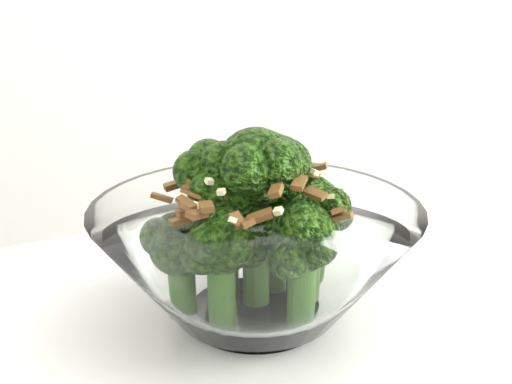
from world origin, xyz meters
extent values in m
cylinder|color=white|center=(-0.20, 0.23, 0.75)|extent=(0.09, 0.09, 0.01)
cylinder|color=#2F5B18|center=(-0.15, 0.26, 0.78)|extent=(0.02, 0.02, 0.04)
sphere|color=#2D5A11|center=(-0.15, 0.26, 0.81)|extent=(0.04, 0.04, 0.04)
cylinder|color=#2F5B18|center=(-0.22, 0.24, 0.80)|extent=(0.02, 0.02, 0.07)
sphere|color=#2D5A11|center=(-0.22, 0.24, 0.85)|extent=(0.05, 0.05, 0.05)
cylinder|color=#2F5B18|center=(-0.16, 0.23, 0.79)|extent=(0.02, 0.02, 0.06)
sphere|color=#2D5A11|center=(-0.16, 0.23, 0.83)|extent=(0.04, 0.04, 0.04)
cylinder|color=#2F5B18|center=(-0.18, 0.25, 0.80)|extent=(0.02, 0.02, 0.08)
sphere|color=#2D5A11|center=(-0.18, 0.25, 0.85)|extent=(0.05, 0.05, 0.05)
cylinder|color=#2F5B18|center=(-0.17, 0.20, 0.79)|extent=(0.02, 0.02, 0.05)
sphere|color=#2D5A11|center=(-0.17, 0.20, 0.82)|extent=(0.04, 0.04, 0.04)
cylinder|color=#2F5B18|center=(-0.20, 0.23, 0.80)|extent=(0.02, 0.02, 0.08)
sphere|color=#2D5A11|center=(-0.20, 0.23, 0.86)|extent=(0.05, 0.05, 0.05)
cylinder|color=#2F5B18|center=(-0.25, 0.22, 0.78)|extent=(0.02, 0.02, 0.04)
sphere|color=#2D5A11|center=(-0.25, 0.22, 0.81)|extent=(0.04, 0.04, 0.04)
cylinder|color=#2F5B18|center=(-0.22, 0.20, 0.79)|extent=(0.02, 0.02, 0.05)
sphere|color=#2D5A11|center=(-0.22, 0.20, 0.82)|extent=(0.04, 0.04, 0.04)
cylinder|color=#2F5B18|center=(-0.19, 0.28, 0.78)|extent=(0.02, 0.02, 0.04)
sphere|color=#2D5A11|center=(-0.19, 0.28, 0.81)|extent=(0.04, 0.04, 0.04)
cube|color=brown|center=(-0.17, 0.28, 0.84)|extent=(0.01, 0.02, 0.01)
cube|color=brown|center=(-0.20, 0.18, 0.84)|extent=(0.02, 0.01, 0.01)
cube|color=brown|center=(-0.19, 0.21, 0.87)|extent=(0.01, 0.01, 0.01)
cube|color=brown|center=(-0.16, 0.28, 0.84)|extent=(0.01, 0.01, 0.01)
cube|color=brown|center=(-0.24, 0.20, 0.84)|extent=(0.02, 0.01, 0.01)
cube|color=brown|center=(-0.22, 0.22, 0.86)|extent=(0.01, 0.02, 0.01)
cube|color=brown|center=(-0.20, 0.22, 0.87)|extent=(0.01, 0.01, 0.01)
cube|color=brown|center=(-0.21, 0.18, 0.84)|extent=(0.01, 0.02, 0.01)
cube|color=brown|center=(-0.24, 0.22, 0.85)|extent=(0.01, 0.01, 0.00)
cube|color=brown|center=(-0.15, 0.25, 0.85)|extent=(0.01, 0.01, 0.01)
cube|color=brown|center=(-0.19, 0.28, 0.84)|extent=(0.01, 0.02, 0.01)
cube|color=brown|center=(-0.24, 0.23, 0.85)|extent=(0.01, 0.01, 0.01)
cube|color=brown|center=(-0.17, 0.26, 0.85)|extent=(0.01, 0.01, 0.01)
cube|color=brown|center=(-0.19, 0.26, 0.86)|extent=(0.01, 0.01, 0.01)
cube|color=brown|center=(-0.17, 0.26, 0.85)|extent=(0.01, 0.01, 0.01)
cube|color=brown|center=(-0.23, 0.19, 0.85)|extent=(0.01, 0.01, 0.00)
cube|color=brown|center=(-0.21, 0.27, 0.85)|extent=(0.01, 0.01, 0.01)
cube|color=brown|center=(-0.19, 0.24, 0.88)|extent=(0.01, 0.01, 0.01)
cube|color=brown|center=(-0.21, 0.18, 0.84)|extent=(0.01, 0.01, 0.01)
cube|color=brown|center=(-0.19, 0.28, 0.84)|extent=(0.01, 0.01, 0.01)
cube|color=brown|center=(-0.18, 0.22, 0.87)|extent=(0.01, 0.01, 0.01)
cube|color=brown|center=(-0.16, 0.26, 0.84)|extent=(0.01, 0.01, 0.01)
cube|color=brown|center=(-0.19, 0.19, 0.86)|extent=(0.01, 0.01, 0.01)
cube|color=brown|center=(-0.15, 0.20, 0.84)|extent=(0.02, 0.01, 0.01)
cube|color=brown|center=(-0.16, 0.23, 0.85)|extent=(0.02, 0.01, 0.01)
cube|color=brown|center=(-0.25, 0.25, 0.84)|extent=(0.02, 0.01, 0.01)
cube|color=brown|center=(-0.21, 0.27, 0.85)|extent=(0.01, 0.02, 0.01)
cube|color=brown|center=(-0.23, 0.24, 0.85)|extent=(0.02, 0.01, 0.01)
cube|color=brown|center=(-0.16, 0.20, 0.85)|extent=(0.01, 0.01, 0.01)
cube|color=brown|center=(-0.19, 0.24, 0.87)|extent=(0.01, 0.01, 0.01)
cube|color=brown|center=(-0.19, 0.28, 0.85)|extent=(0.01, 0.01, 0.01)
cube|color=brown|center=(-0.19, 0.24, 0.87)|extent=(0.02, 0.01, 0.01)
cube|color=brown|center=(-0.15, 0.20, 0.84)|extent=(0.01, 0.02, 0.01)
cube|color=brown|center=(-0.19, 0.23, 0.87)|extent=(0.02, 0.01, 0.01)
cube|color=brown|center=(-0.24, 0.19, 0.84)|extent=(0.01, 0.01, 0.01)
cube|color=brown|center=(-0.24, 0.21, 0.84)|extent=(0.02, 0.01, 0.01)
cube|color=brown|center=(-0.21, 0.29, 0.84)|extent=(0.01, 0.02, 0.01)
cube|color=brown|center=(-0.16, 0.26, 0.84)|extent=(0.01, 0.01, 0.01)
cube|color=brown|center=(-0.17, 0.20, 0.86)|extent=(0.01, 0.02, 0.01)
cube|color=brown|center=(-0.21, 0.29, 0.84)|extent=(0.01, 0.01, 0.01)
cube|color=brown|center=(-0.26, 0.24, 0.84)|extent=(0.01, 0.01, 0.01)
cube|color=brown|center=(-0.24, 0.20, 0.84)|extent=(0.01, 0.01, 0.01)
cube|color=brown|center=(-0.21, 0.28, 0.85)|extent=(0.02, 0.02, 0.01)
cube|color=brown|center=(-0.24, 0.22, 0.85)|extent=(0.02, 0.01, 0.01)
cube|color=brown|center=(-0.24, 0.20, 0.84)|extent=(0.01, 0.02, 0.00)
cube|color=beige|center=(-0.17, 0.23, 0.86)|extent=(0.00, 0.00, 0.00)
cube|color=beige|center=(-0.14, 0.22, 0.84)|extent=(0.01, 0.01, 0.00)
cube|color=beige|center=(-0.22, 0.24, 0.86)|extent=(0.00, 0.00, 0.00)
cube|color=beige|center=(-0.15, 0.21, 0.84)|extent=(0.01, 0.01, 0.00)
cube|color=beige|center=(-0.20, 0.28, 0.84)|extent=(0.01, 0.01, 0.00)
cube|color=beige|center=(-0.21, 0.26, 0.86)|extent=(0.00, 0.00, 0.00)
cube|color=beige|center=(-0.16, 0.26, 0.85)|extent=(0.01, 0.01, 0.01)
cube|color=beige|center=(-0.16, 0.22, 0.86)|extent=(0.01, 0.01, 0.01)
cube|color=beige|center=(-0.22, 0.28, 0.85)|extent=(0.01, 0.01, 0.01)
cube|color=beige|center=(-0.24, 0.20, 0.84)|extent=(0.01, 0.01, 0.01)
cube|color=beige|center=(-0.23, 0.24, 0.86)|extent=(0.00, 0.00, 0.00)
cube|color=beige|center=(-0.23, 0.21, 0.86)|extent=(0.01, 0.01, 0.00)
cube|color=beige|center=(-0.21, 0.23, 0.87)|extent=(0.00, 0.00, 0.00)
cube|color=beige|center=(-0.22, 0.18, 0.84)|extent=(0.01, 0.01, 0.01)
cube|color=beige|center=(-0.21, 0.26, 0.86)|extent=(0.01, 0.01, 0.01)
cube|color=beige|center=(-0.23, 0.28, 0.84)|extent=(0.01, 0.01, 0.01)
cube|color=beige|center=(-0.18, 0.26, 0.86)|extent=(0.01, 0.01, 0.00)
cube|color=beige|center=(-0.22, 0.22, 0.86)|extent=(0.01, 0.01, 0.01)
cube|color=beige|center=(-0.23, 0.20, 0.85)|extent=(0.01, 0.01, 0.00)
cube|color=beige|center=(-0.23, 0.26, 0.85)|extent=(0.01, 0.01, 0.00)
cube|color=beige|center=(-0.15, 0.26, 0.84)|extent=(0.01, 0.01, 0.00)
cube|color=beige|center=(-0.23, 0.25, 0.85)|extent=(0.00, 0.00, 0.00)
cube|color=beige|center=(-0.19, 0.28, 0.85)|extent=(0.01, 0.01, 0.00)
cube|color=beige|center=(-0.18, 0.23, 0.87)|extent=(0.01, 0.01, 0.01)
cube|color=beige|center=(-0.16, 0.27, 0.84)|extent=(0.00, 0.00, 0.00)
cube|color=beige|center=(-0.23, 0.27, 0.84)|extent=(0.01, 0.01, 0.01)
cube|color=beige|center=(-0.19, 0.18, 0.85)|extent=(0.01, 0.01, 0.01)
cube|color=beige|center=(-0.22, 0.20, 0.85)|extent=(0.01, 0.01, 0.00)
cube|color=beige|center=(-0.21, 0.22, 0.87)|extent=(0.00, 0.00, 0.00)
cube|color=beige|center=(-0.14, 0.22, 0.84)|extent=(0.01, 0.01, 0.00)
camera|label=1|loc=(-0.24, -0.19, 0.99)|focal=50.00mm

